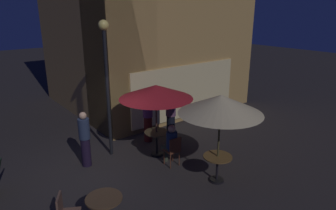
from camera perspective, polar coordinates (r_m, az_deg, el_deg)
name	(u,v)px	position (r m, az deg, el deg)	size (l,w,h in m)	color
ground_plane	(93,168)	(9.18, -14.00, -11.53)	(60.00, 60.00, 0.00)	#2D2828
cafe_building	(134,4)	(12.90, -6.51, 18.37)	(7.37, 7.06, 9.15)	tan
street_lamp_near_corner	(106,69)	(9.00, -11.58, 6.75)	(0.29, 0.29, 4.12)	black
cafe_table_0	(217,163)	(8.18, 9.30, -10.69)	(0.76, 0.76, 0.73)	black
cafe_table_1	(157,138)	(9.42, -2.17, -6.21)	(0.76, 0.76, 0.79)	black
cafe_table_2	(104,206)	(6.61, -11.90, -18.23)	(0.75, 0.75, 0.77)	black
patio_umbrella_0	(221,105)	(7.56, 9.91, 0.08)	(2.13, 2.13, 2.40)	black
patio_umbrella_1	(156,92)	(8.93, -2.28, 2.46)	(2.21, 2.21, 2.27)	black
cafe_chair_0	(173,149)	(8.79, 1.03, -8.26)	(0.41, 0.41, 0.91)	#5B2E1D
patron_seated_0	(171,142)	(8.82, 0.49, -7.02)	(0.33, 0.53, 1.26)	#363D2D
patron_standing_1	(85,139)	(9.03, -15.41, -6.21)	(0.32, 0.32, 1.66)	black
patron_standing_2	(171,116)	(10.38, 0.53, -2.13)	(0.34, 0.34, 1.73)	black
patron_standing_3	(148,118)	(10.32, -3.81, -2.44)	(0.33, 0.33, 1.69)	#551815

